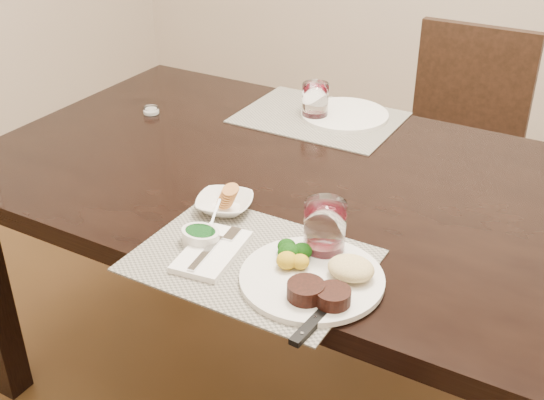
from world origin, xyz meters
The scene contains 13 objects.
dining_table centered at (0.00, 0.00, 0.67)m, with size 2.00×1.00×0.75m.
chair_far centered at (0.00, 0.93, 0.50)m, with size 0.42×0.42×0.90m.
placemat_near centered at (-0.07, -0.40, 0.75)m, with size 0.46×0.34×0.00m, color gray.
placemat_far centered at (-0.28, 0.34, 0.75)m, with size 0.46×0.34×0.00m, color gray.
dinner_plate centered at (0.08, -0.40, 0.77)m, with size 0.28×0.28×0.05m.
napkin_fork centered at (-0.15, -0.42, 0.76)m, with size 0.13×0.20×0.02m.
steak_knife centered at (0.13, -0.50, 0.76)m, with size 0.03×0.24×0.01m.
cracker_bowl centered at (-0.22, -0.26, 0.77)m, with size 0.16×0.16×0.06m.
sauce_ramekin centered at (-0.19, -0.40, 0.77)m, with size 0.08×0.13×0.07m.
wine_glass_near centered at (0.05, -0.30, 0.81)m, with size 0.08×0.08×0.12m.
far_plate centered at (-0.22, 0.38, 0.76)m, with size 0.26×0.26×0.01m, color silver.
wine_glass_far centered at (-0.29, 0.33, 0.80)m, with size 0.08×0.08×0.11m.
salt_cellar centered at (-0.73, 0.12, 0.76)m, with size 0.05×0.05×0.02m.
Camera 1 is at (0.53, -1.36, 1.54)m, focal length 45.00 mm.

